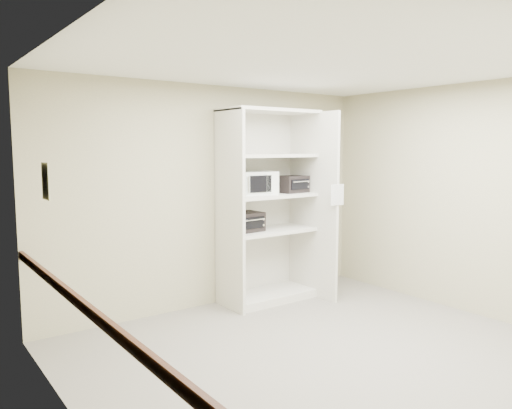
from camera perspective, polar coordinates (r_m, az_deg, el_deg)
floor at (r=4.96m, az=8.01°, el=-16.67°), size 4.50×4.00×0.01m
ceiling at (r=4.62m, az=8.56°, el=15.81°), size 4.50×4.00×0.01m
wall_back at (r=6.18m, az=-4.81°, el=0.93°), size 4.50×0.02×2.70m
wall_left at (r=3.44m, az=-19.65°, el=-3.85°), size 0.02×4.00×2.70m
wall_right at (r=6.37m, az=22.89°, el=0.61°), size 0.02×4.00×2.70m
shelving_unit at (r=6.34m, az=1.76°, el=-0.91°), size 1.24×0.92×2.42m
microwave at (r=6.21m, az=-0.10°, el=2.49°), size 0.51×0.41×0.29m
toaster_oven_upper at (r=6.49m, az=4.12°, el=2.34°), size 0.40×0.32×0.22m
toaster_oven_lower at (r=6.15m, az=-1.35°, el=-2.00°), size 0.45×0.35×0.24m
paper_sign at (r=6.20m, az=9.28°, el=1.10°), size 0.20×0.02×0.25m
chair_rail at (r=3.55m, az=-19.02°, el=-10.98°), size 0.04×3.98×0.08m
wall_poster at (r=4.20m, az=-22.90°, el=2.48°), size 0.01×0.21×0.29m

